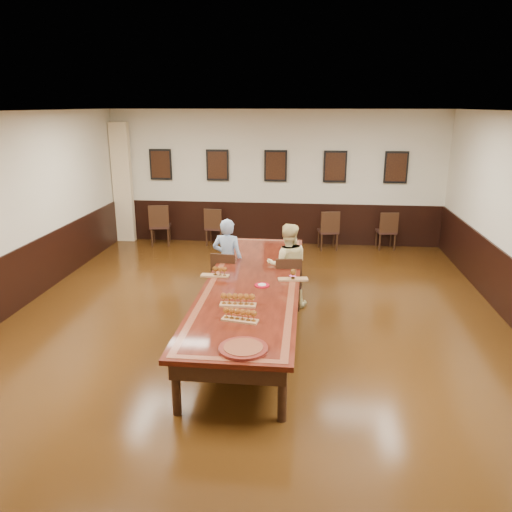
# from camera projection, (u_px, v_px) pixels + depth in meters

# --- Properties ---
(floor) EXTENTS (8.00, 10.00, 0.02)m
(floor) POSITION_uv_depth(u_px,v_px,m) (253.00, 328.00, 7.69)
(floor) COLOR black
(floor) RESTS_ON ground
(ceiling) EXTENTS (8.00, 10.00, 0.02)m
(ceiling) POSITION_uv_depth(u_px,v_px,m) (252.00, 111.00, 6.75)
(ceiling) COLOR white
(ceiling) RESTS_ON floor
(wall_back) EXTENTS (8.00, 0.02, 3.20)m
(wall_back) POSITION_uv_depth(u_px,v_px,m) (276.00, 178.00, 11.99)
(wall_back) COLOR beige
(wall_back) RESTS_ON floor
(wall_front) EXTENTS (8.00, 0.02, 3.20)m
(wall_front) POSITION_uv_depth(u_px,v_px,m) (139.00, 463.00, 2.45)
(wall_front) COLOR beige
(wall_front) RESTS_ON floor
(chair_man) EXTENTS (0.48, 0.51, 0.91)m
(chair_man) POSITION_uv_depth(u_px,v_px,m) (226.00, 276.00, 8.61)
(chair_man) COLOR black
(chair_man) RESTS_ON floor
(chair_woman) EXTENTS (0.48, 0.51, 0.91)m
(chair_woman) POSITION_uv_depth(u_px,v_px,m) (288.00, 282.00, 8.32)
(chair_woman) COLOR black
(chair_woman) RESTS_ON floor
(spare_chair_a) EXTENTS (0.56, 0.59, 1.01)m
(spare_chair_a) POSITION_uv_depth(u_px,v_px,m) (160.00, 224.00, 12.11)
(spare_chair_a) COLOR black
(spare_chair_a) RESTS_ON floor
(spare_chair_b) EXTENTS (0.48, 0.52, 0.93)m
(spare_chair_b) POSITION_uv_depth(u_px,v_px,m) (215.00, 226.00, 12.08)
(spare_chair_b) COLOR black
(spare_chair_b) RESTS_ON floor
(spare_chair_c) EXTENTS (0.52, 0.55, 0.94)m
(spare_chair_c) POSITION_uv_depth(u_px,v_px,m) (328.00, 230.00, 11.73)
(spare_chair_c) COLOR black
(spare_chair_c) RESTS_ON floor
(spare_chair_d) EXTENTS (0.48, 0.51, 0.91)m
(spare_chair_d) POSITION_uv_depth(u_px,v_px,m) (386.00, 230.00, 11.76)
(spare_chair_d) COLOR black
(spare_chair_d) RESTS_ON floor
(person_man) EXTENTS (0.57, 0.41, 1.45)m
(person_man) POSITION_uv_depth(u_px,v_px,m) (228.00, 260.00, 8.62)
(person_man) COLOR #4776B2
(person_man) RESTS_ON floor
(person_woman) EXTENTS (0.77, 0.63, 1.43)m
(person_woman) POSITION_uv_depth(u_px,v_px,m) (288.00, 265.00, 8.34)
(person_woman) COLOR #EFDE95
(person_woman) RESTS_ON floor
(pink_phone) EXTENTS (0.13, 0.16, 0.01)m
(pink_phone) POSITION_uv_depth(u_px,v_px,m) (293.00, 277.00, 7.66)
(pink_phone) COLOR #FA53BA
(pink_phone) RESTS_ON conference_table
(curtain) EXTENTS (0.45, 0.18, 2.90)m
(curtain) POSITION_uv_depth(u_px,v_px,m) (123.00, 183.00, 12.22)
(curtain) COLOR beige
(curtain) RESTS_ON floor
(wainscoting) EXTENTS (8.00, 10.00, 1.00)m
(wainscoting) POSITION_uv_depth(u_px,v_px,m) (253.00, 297.00, 7.54)
(wainscoting) COLOR black
(wainscoting) RESTS_ON floor
(conference_table) EXTENTS (1.40, 5.00, 0.76)m
(conference_table) POSITION_uv_depth(u_px,v_px,m) (253.00, 290.00, 7.51)
(conference_table) COLOR #320D08
(conference_table) RESTS_ON floor
(posters) EXTENTS (6.14, 0.04, 0.74)m
(posters) POSITION_uv_depth(u_px,v_px,m) (276.00, 166.00, 11.83)
(posters) COLOR black
(posters) RESTS_ON wall_back
(flight_a) EXTENTS (0.44, 0.15, 0.16)m
(flight_a) POSITION_uv_depth(u_px,v_px,m) (217.00, 272.00, 7.66)
(flight_a) COLOR #986940
(flight_a) RESTS_ON conference_table
(flight_b) EXTENTS (0.46, 0.21, 0.17)m
(flight_b) POSITION_uv_depth(u_px,v_px,m) (293.00, 275.00, 7.50)
(flight_b) COLOR #986940
(flight_b) RESTS_ON conference_table
(flight_c) EXTENTS (0.48, 0.15, 0.18)m
(flight_c) POSITION_uv_depth(u_px,v_px,m) (238.00, 300.00, 6.53)
(flight_c) COLOR #986940
(flight_c) RESTS_ON conference_table
(flight_d) EXTENTS (0.47, 0.22, 0.17)m
(flight_d) POSITION_uv_depth(u_px,v_px,m) (240.00, 315.00, 6.07)
(flight_d) COLOR #986940
(flight_d) RESTS_ON conference_table
(red_plate_grp) EXTENTS (0.22, 0.22, 0.03)m
(red_plate_grp) POSITION_uv_depth(u_px,v_px,m) (262.00, 285.00, 7.27)
(red_plate_grp) COLOR #B20B1F
(red_plate_grp) RESTS_ON conference_table
(carved_platter) EXTENTS (0.64, 0.64, 0.04)m
(carved_platter) POSITION_uv_depth(u_px,v_px,m) (243.00, 348.00, 5.37)
(carved_platter) COLOR #4F140F
(carved_platter) RESTS_ON conference_table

